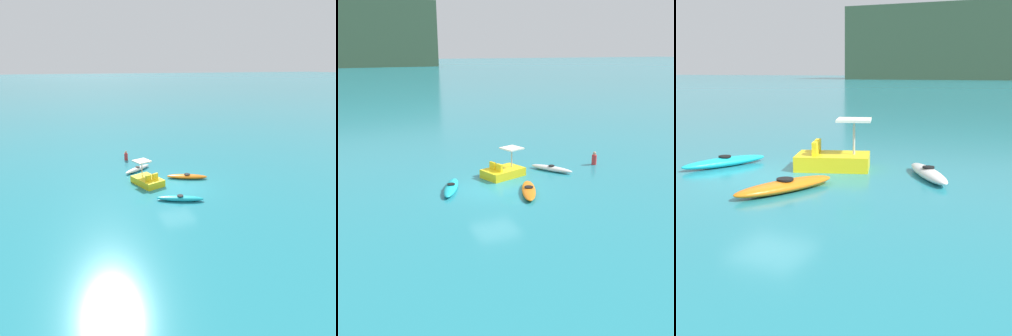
{
  "view_description": "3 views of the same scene",
  "coord_description": "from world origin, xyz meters",
  "views": [
    {
      "loc": [
        -19.29,
        8.03,
        8.48
      ],
      "look_at": [
        2.38,
        -0.14,
        0.68
      ],
      "focal_mm": 32.95,
      "sensor_mm": 36.0,
      "label": 1
    },
    {
      "loc": [
        -7.94,
        -19.71,
        7.39
      ],
      "look_at": [
        1.16,
        1.22,
        0.73
      ],
      "focal_mm": 43.82,
      "sensor_mm": 36.0,
      "label": 2
    },
    {
      "loc": [
        7.73,
        -11.81,
        3.2
      ],
      "look_at": [
        2.44,
        0.16,
        0.46
      ],
      "focal_mm": 49.57,
      "sensor_mm": 36.0,
      "label": 3
    }
  ],
  "objects": [
    {
      "name": "ground_plane",
      "position": [
        0.0,
        0.0,
        0.0
      ],
      "size": [
        600.0,
        600.0,
        0.0
      ],
      "primitive_type": "plane",
      "color": "teal"
    },
    {
      "name": "kayak_cyan",
      "position": [
        -2.28,
        0.77,
        0.16
      ],
      "size": [
        1.86,
        3.09,
        0.37
      ],
      "color": "#19B7C6",
      "rests_on": "ground_plane"
    },
    {
      "name": "person_near_shore",
      "position": [
        7.86,
        1.98,
        0.39
      ],
      "size": [
        0.45,
        0.45,
        0.88
      ],
      "color": "red",
      "rests_on": "ground_plane"
    },
    {
      "name": "kayak_white",
      "position": [
        4.52,
        1.79,
        0.16
      ],
      "size": [
        2.04,
        2.7,
        0.37
      ],
      "color": "white",
      "rests_on": "ground_plane"
    },
    {
      "name": "pedal_boat_yellow",
      "position": [
        1.29,
        1.92,
        0.34
      ],
      "size": [
        2.75,
        2.17,
        1.68
      ],
      "color": "yellow",
      "rests_on": "ground_plane"
    },
    {
      "name": "kayak_orange",
      "position": [
        1.37,
        -1.34,
        0.16
      ],
      "size": [
        1.93,
        3.16,
        0.37
      ],
      "color": "orange",
      "rests_on": "ground_plane"
    }
  ]
}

